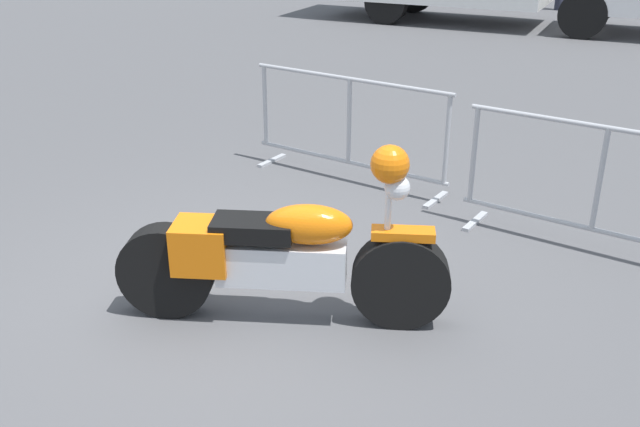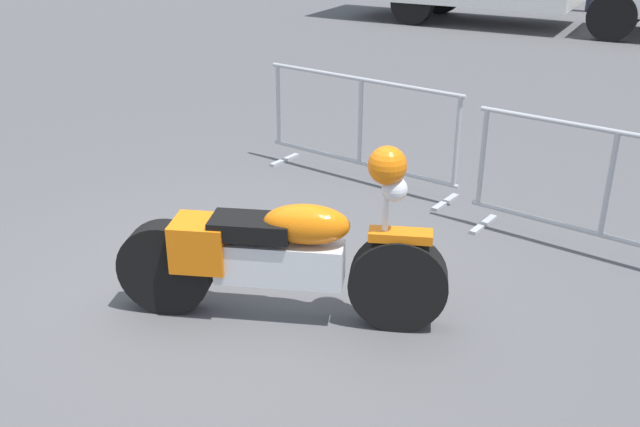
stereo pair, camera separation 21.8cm
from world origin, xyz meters
The scene contains 4 objects.
ground_plane centered at (0.00, 0.00, 0.00)m, with size 120.00×120.00×0.00m, color #4C4C4F.
motorcycle centered at (0.49, 0.04, 0.48)m, with size 1.95×1.43×1.27m.
crowd_barrier_near centered at (-0.75, 2.39, 0.55)m, with size 2.20×0.64×1.07m.
crowd_barrier_far centered at (1.73, 2.39, 0.55)m, with size 2.20×0.64×1.07m.
Camera 1 is at (3.37, -3.02, 2.67)m, focal length 40.00 mm.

